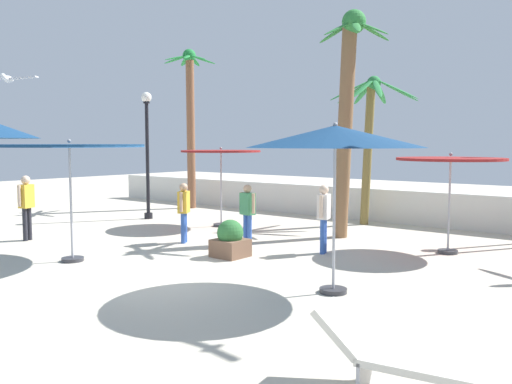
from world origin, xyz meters
name	(u,v)px	position (x,y,z in m)	size (l,w,h in m)	color
ground_plane	(148,276)	(0.00, 0.00, 0.00)	(56.00, 56.00, 0.00)	beige
boundary_wall	(374,205)	(0.00, 9.58, 0.54)	(25.20, 0.30, 1.07)	silver
patio_umbrella_1	(69,150)	(-2.32, -0.16, 2.43)	(3.17, 3.17, 2.65)	#333338
patio_umbrella_2	(335,137)	(3.42, 1.22, 2.66)	(3.02, 3.02, 2.92)	#333338
patio_umbrella_4	(451,164)	(3.78, 5.81, 2.09)	(2.45, 2.45, 2.35)	#333338
patio_umbrella_5	(221,156)	(-3.17, 5.58, 2.19)	(2.44, 2.44, 2.45)	#333338
palm_tree_0	(370,127)	(0.25, 8.69, 3.05)	(2.83, 2.82, 4.63)	olive
palm_tree_1	(190,112)	(-7.35, 8.38, 3.77)	(2.11, 2.09, 6.21)	brown
palm_tree_2	(347,104)	(0.86, 6.16, 3.62)	(2.03, 1.92, 6.04)	brown
lamp_post_0	(147,144)	(-6.25, 5.28, 2.52)	(0.35, 0.35, 4.27)	black
lounge_chair_1	(405,358)	(5.96, -1.65, 0.39)	(1.95, 0.84, 0.84)	#B7B7BC
guest_0	(324,212)	(1.51, 3.98, 0.97)	(0.33, 0.54, 1.61)	#3359B2
guest_1	(184,207)	(-2.02, 2.89, 0.93)	(0.39, 0.49, 1.55)	#3359B2
guest_2	(248,209)	(-0.53, 3.68, 0.92)	(0.55, 0.32, 1.54)	#3359B2
guest_3	(26,201)	(-5.50, 0.54, 1.05)	(0.35, 0.53, 1.72)	#26262D
seagull_1	(7,78)	(-1.38, -1.93, 3.71)	(0.95, 0.71, 0.14)	white
planter	(230,240)	(0.07, 2.34, 0.38)	(0.70, 0.70, 0.85)	brown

